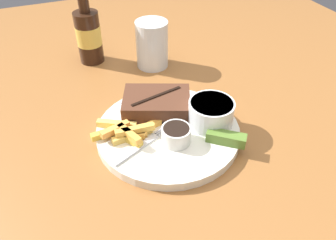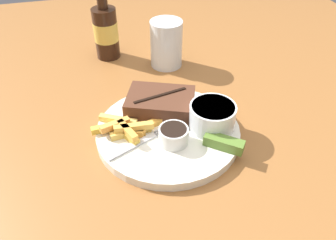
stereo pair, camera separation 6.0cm
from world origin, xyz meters
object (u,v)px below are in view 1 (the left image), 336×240
beer_bottle (88,34)px  dipping_sauce_cup (177,134)px  dinner_plate (168,132)px  pickle_spear (226,138)px  coleslaw_cup (211,112)px  fork_utensil (140,146)px  knife_utensil (158,119)px  steak_portion (158,103)px  drinking_glass (152,44)px

beer_bottle → dipping_sauce_cup: bearing=-78.8°
dinner_plate → pickle_spear: size_ratio=3.95×
coleslaw_cup → fork_utensil: coleslaw_cup is taller
dinner_plate → pickle_spear: pickle_spear is taller
coleslaw_cup → fork_utensil: 0.15m
pickle_spear → knife_utensil: pickle_spear is taller
dinner_plate → pickle_spear: (0.08, -0.07, 0.02)m
dinner_plate → knife_utensil: bearing=107.1°
knife_utensil → dinner_plate: bearing=168.4°
coleslaw_cup → steak_portion: bearing=136.5°
pickle_spear → steak_portion: bearing=120.8°
dipping_sauce_cup → pickle_spear: size_ratio=0.77×
fork_utensil → beer_bottle: bearing=67.3°
dipping_sauce_cup → beer_bottle: 0.39m
coleslaw_cup → beer_bottle: beer_bottle is taller
knife_utensil → beer_bottle: size_ratio=0.74×
coleslaw_cup → pickle_spear: (0.00, -0.06, -0.02)m
dinner_plate → dipping_sauce_cup: 0.05m
coleslaw_cup → knife_utensil: size_ratio=0.56×
dipping_sauce_cup → pickle_spear: bearing=-24.2°
coleslaw_cup → knife_utensil: (-0.09, 0.04, -0.02)m
fork_utensil → steak_portion: bearing=29.2°
coleslaw_cup → knife_utensil: coleslaw_cup is taller
steak_portion → dinner_plate: bearing=-91.7°
coleslaw_cup → fork_utensil: size_ratio=0.68×
knife_utensil → drinking_glass: bearing=-46.1°
pickle_spear → fork_utensil: 0.15m
drinking_glass → coleslaw_cup: bearing=-86.5°
knife_utensil → pickle_spear: bearing=-167.4°
pickle_spear → beer_bottle: (-0.15, 0.42, 0.05)m
dinner_plate → fork_utensil: size_ratio=2.13×
dinner_plate → steak_portion: bearing=88.3°
steak_portion → fork_utensil: steak_portion is taller
steak_portion → pickle_spear: size_ratio=2.27×
beer_bottle → knife_utensil: bearing=-78.5°
steak_portion → fork_utensil: (-0.07, -0.09, -0.02)m
dinner_plate → beer_bottle: beer_bottle is taller
pickle_spear → knife_utensil: bearing=131.4°
dinner_plate → coleslaw_cup: size_ratio=3.14×
dipping_sauce_cup → beer_bottle: size_ratio=0.26×
pickle_spear → beer_bottle: beer_bottle is taller
fork_utensil → knife_utensil: size_ratio=0.83×
drinking_glass → steak_portion: bearing=-107.1°
dinner_plate → knife_utensil: 0.03m
coleslaw_cup → knife_utensil: 0.10m
knife_utensil → fork_utensil: bearing=107.3°
steak_portion → dipping_sauce_cup: 0.10m
pickle_spear → fork_utensil: size_ratio=0.54×
knife_utensil → beer_bottle: beer_bottle is taller
coleslaw_cup → dipping_sauce_cup: 0.08m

